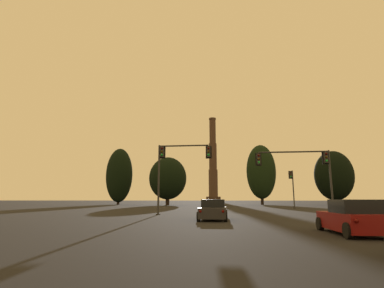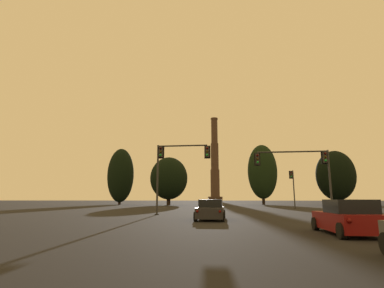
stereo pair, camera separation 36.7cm
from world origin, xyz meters
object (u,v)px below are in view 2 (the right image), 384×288
at_px(hatchback_right_lane_second, 348,218).
at_px(sedan_left_lane_front, 211,210).
at_px(smokestack, 215,168).
at_px(traffic_light_far_right, 293,183).
at_px(traffic_light_overhead_left, 174,161).
at_px(traffic_light_overhead_right, 303,165).

bearing_deg(hatchback_right_lane_second, sedan_left_lane_front, 125.76).
height_order(hatchback_right_lane_second, smokestack, smokestack).
bearing_deg(traffic_light_far_right, traffic_light_overhead_left, -125.81).
relative_size(sedan_left_lane_front, traffic_light_overhead_left, 0.71).
bearing_deg(traffic_light_far_right, sedan_left_lane_front, -112.55).
height_order(sedan_left_lane_front, smokestack, smokestack).
height_order(traffic_light_overhead_right, traffic_light_far_right, traffic_light_far_right).
distance_m(sedan_left_lane_front, smokestack, 135.51).
distance_m(traffic_light_overhead_left, traffic_light_far_right, 25.93).
height_order(traffic_light_far_right, smokestack, smokestack).
relative_size(traffic_light_overhead_right, traffic_light_far_right, 1.16).
distance_m(sedan_left_lane_front, traffic_light_overhead_right, 11.38).
relative_size(traffic_light_overhead_left, traffic_light_overhead_right, 0.96).
bearing_deg(traffic_light_overhead_right, sedan_left_lane_front, -140.16).
relative_size(hatchback_right_lane_second, traffic_light_far_right, 0.70).
height_order(traffic_light_overhead_right, smokestack, smokestack).
height_order(hatchback_right_lane_second, traffic_light_overhead_right, traffic_light_overhead_right).
relative_size(hatchback_right_lane_second, smokestack, 0.09).
relative_size(sedan_left_lane_front, traffic_light_overhead_right, 0.68).
distance_m(hatchback_right_lane_second, sedan_left_lane_front, 10.42).
xyz_separation_m(traffic_light_overhead_left, smokestack, (-2.00, 128.07, 12.38)).
xyz_separation_m(hatchback_right_lane_second, traffic_light_overhead_left, (-10.05, 14.63, 4.39)).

